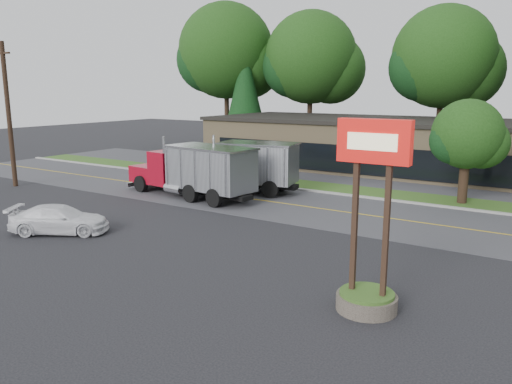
{
  "coord_description": "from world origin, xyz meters",
  "views": [
    {
      "loc": [
        15.49,
        -16.64,
        6.79
      ],
      "look_at": [
        2.39,
        3.7,
        1.8
      ],
      "focal_mm": 35.0,
      "sensor_mm": 36.0,
      "label": 1
    }
  ],
  "objects_px": {
    "dump_truck_red": "(195,170)",
    "rally_car": "(60,219)",
    "bilo_sign": "(369,248)",
    "utility_pole": "(9,114)",
    "dump_truck_blue": "(242,165)"
  },
  "relations": [
    {
      "from": "bilo_sign",
      "to": "dump_truck_red",
      "type": "height_order",
      "value": "bilo_sign"
    },
    {
      "from": "utility_pole",
      "to": "bilo_sign",
      "type": "bearing_deg",
      "value": -11.89
    },
    {
      "from": "utility_pole",
      "to": "bilo_sign",
      "type": "distance_m",
      "value": 29.29
    },
    {
      "from": "bilo_sign",
      "to": "dump_truck_red",
      "type": "bearing_deg",
      "value": 146.61
    },
    {
      "from": "dump_truck_red",
      "to": "rally_car",
      "type": "relative_size",
      "value": 2.17
    },
    {
      "from": "utility_pole",
      "to": "dump_truck_blue",
      "type": "relative_size",
      "value": 1.14
    },
    {
      "from": "bilo_sign",
      "to": "rally_car",
      "type": "xyz_separation_m",
      "value": [
        -15.5,
        0.22,
        -1.35
      ]
    },
    {
      "from": "dump_truck_blue",
      "to": "bilo_sign",
      "type": "bearing_deg",
      "value": 124.53
    },
    {
      "from": "dump_truck_red",
      "to": "utility_pole",
      "type": "bearing_deg",
      "value": 23.65
    },
    {
      "from": "dump_truck_red",
      "to": "dump_truck_blue",
      "type": "bearing_deg",
      "value": -106.68
    },
    {
      "from": "dump_truck_blue",
      "to": "rally_car",
      "type": "bearing_deg",
      "value": 70.21
    },
    {
      "from": "dump_truck_red",
      "to": "rally_car",
      "type": "height_order",
      "value": "dump_truck_red"
    },
    {
      "from": "bilo_sign",
      "to": "dump_truck_red",
      "type": "distance_m",
      "value": 18.06
    },
    {
      "from": "bilo_sign",
      "to": "rally_car",
      "type": "bearing_deg",
      "value": 179.18
    },
    {
      "from": "utility_pole",
      "to": "rally_car",
      "type": "distance_m",
      "value": 14.9
    }
  ]
}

